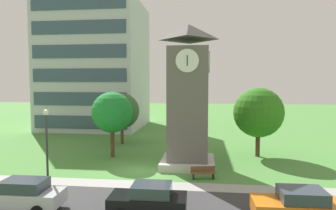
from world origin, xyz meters
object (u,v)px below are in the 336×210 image
at_px(tree_streetside, 122,111).
at_px(parked_car_silver, 22,194).
at_px(street_lamp, 47,140).
at_px(tree_near_tower, 112,112).
at_px(tree_by_building, 258,113).
at_px(parked_car_orange, 298,205).
at_px(park_bench, 203,172).
at_px(clock_tower, 188,103).
at_px(parked_car_black, 149,200).

relative_size(tree_streetside, parked_car_silver, 1.26).
distance_m(street_lamp, tree_near_tower, 9.30).
relative_size(tree_near_tower, tree_by_building, 0.94).
bearing_deg(parked_car_orange, street_lamp, 169.73).
height_order(street_lamp, tree_streetside, tree_streetside).
bearing_deg(parked_car_silver, tree_by_building, 42.88).
xyz_separation_m(park_bench, tree_by_building, (5.12, 7.34, 3.70)).
bearing_deg(clock_tower, parked_car_black, -99.06).
relative_size(tree_near_tower, parked_car_silver, 1.34).
height_order(park_bench, tree_near_tower, tree_near_tower).
distance_m(street_lamp, parked_car_silver, 3.77).
height_order(park_bench, tree_streetside, tree_streetside).
xyz_separation_m(park_bench, parked_car_silver, (-9.82, -6.54, 0.40)).
relative_size(park_bench, parked_car_orange, 0.43).
distance_m(tree_streetside, parked_car_black, 19.38).
bearing_deg(tree_streetside, parked_car_silver, -91.90).
relative_size(tree_streetside, tree_by_building, 0.89).
distance_m(clock_tower, street_lamp, 11.22).
bearing_deg(tree_streetside, clock_tower, -46.51).
bearing_deg(clock_tower, tree_streetside, 133.49).
bearing_deg(tree_near_tower, street_lamp, -98.97).
xyz_separation_m(tree_streetside, parked_car_orange, (13.90, -17.93, -2.90)).
xyz_separation_m(street_lamp, parked_car_black, (7.07, -2.76, -2.45)).
distance_m(tree_by_building, parked_car_silver, 20.65).
xyz_separation_m(tree_near_tower, tree_by_building, (13.56, 1.86, -0.04)).
height_order(clock_tower, tree_near_tower, clock_tower).
relative_size(tree_near_tower, parked_car_black, 1.52).
relative_size(clock_tower, tree_streetside, 2.03).
distance_m(clock_tower, tree_by_building, 7.67).
xyz_separation_m(park_bench, parked_car_orange, (4.68, -6.31, 0.40)).
xyz_separation_m(clock_tower, parked_car_orange, (5.95, -9.56, -4.41)).
bearing_deg(tree_by_building, parked_car_silver, -137.12).
bearing_deg(park_bench, tree_by_building, 55.07).
distance_m(parked_car_black, parked_car_orange, 7.50).
distance_m(park_bench, tree_near_tower, 10.73).
height_order(tree_streetside, parked_car_black, tree_streetside).
bearing_deg(clock_tower, parked_car_silver, -131.14).
bearing_deg(parked_car_black, clock_tower, 80.94).
bearing_deg(tree_by_building, parked_car_black, -119.95).
distance_m(tree_near_tower, parked_car_orange, 17.94).
bearing_deg(tree_streetside, street_lamp, -92.49).
relative_size(tree_streetside, parked_car_black, 1.43).
bearing_deg(parked_car_black, parked_car_silver, -179.14).
xyz_separation_m(clock_tower, parked_car_black, (-1.54, -9.68, -4.41)).
xyz_separation_m(park_bench, tree_streetside, (-9.21, 11.63, 3.30)).
distance_m(tree_by_building, parked_car_black, 16.23).
bearing_deg(tree_near_tower, parked_car_silver, -96.56).
xyz_separation_m(street_lamp, parked_car_orange, (14.56, -2.64, -2.45)).
bearing_deg(park_bench, clock_tower, 111.29).
relative_size(park_bench, street_lamp, 0.35).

